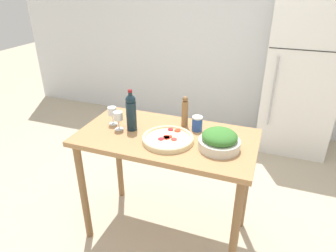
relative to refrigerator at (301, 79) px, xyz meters
name	(u,v)px	position (x,y,z in m)	size (l,w,h in m)	color
ground_plane	(167,229)	(-0.96, -1.90, -0.89)	(14.00, 14.00, 0.00)	#BCAD93
wall_back	(227,32)	(-0.96, 0.36, 0.42)	(6.40, 0.09, 2.60)	silver
refrigerator	(301,79)	(0.00, 0.00, 0.00)	(0.80, 0.65, 1.77)	white
prep_counter	(166,151)	(-0.96, -1.90, -0.10)	(1.29, 0.68, 0.92)	#A87A4C
wine_bottle	(131,111)	(-1.23, -1.90, 0.18)	(0.08, 0.08, 0.31)	#142833
wine_glass_near	(118,117)	(-1.32, -1.93, 0.13)	(0.07, 0.07, 0.14)	silver
wine_glass_far	(112,112)	(-1.41, -1.87, 0.13)	(0.07, 0.07, 0.14)	silver
pepper_mill	(185,112)	(-0.88, -1.71, 0.15)	(0.05, 0.05, 0.24)	olive
salad_bowl	(219,140)	(-0.56, -1.95, 0.10)	(0.28, 0.28, 0.14)	silver
homemade_pizza	(168,139)	(-0.92, -1.98, 0.05)	(0.36, 0.36, 0.04)	beige
salt_canister	(197,124)	(-0.77, -1.75, 0.09)	(0.08, 0.08, 0.11)	#284CA3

